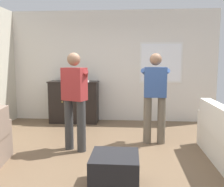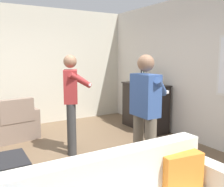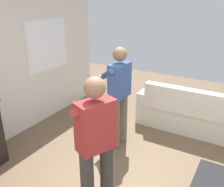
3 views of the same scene
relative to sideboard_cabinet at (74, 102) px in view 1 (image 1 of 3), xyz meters
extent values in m
plane|color=brown|center=(0.96, -2.30, -0.52)|extent=(10.40, 10.40, 0.00)
cube|color=silver|center=(0.96, 0.36, 0.88)|extent=(5.20, 0.12, 2.80)
cube|color=silver|center=(2.16, 0.30, 0.97)|extent=(1.06, 0.02, 1.02)
cube|color=white|center=(2.16, 0.29, 0.97)|extent=(0.98, 0.03, 0.94)
cube|color=silver|center=(2.95, -1.49, -0.20)|extent=(0.55, 0.18, 0.64)
cube|color=orange|center=(2.88, -1.82, 0.08)|extent=(0.19, 0.42, 0.36)
cube|color=black|center=(0.00, 0.00, -0.02)|extent=(1.19, 0.44, 1.01)
cube|color=black|center=(0.00, 0.00, 0.50)|extent=(1.23, 0.48, 0.03)
sphere|color=#B79338|center=(-0.24, -0.23, 0.03)|extent=(0.04, 0.04, 0.04)
sphere|color=#B79338|center=(0.24, -0.23, 0.03)|extent=(0.04, 0.04, 0.04)
cylinder|color=#1E4C23|center=(-0.06, 0.00, 0.62)|extent=(0.07, 0.07, 0.21)
cylinder|color=#1E4C23|center=(-0.06, 0.00, 0.76)|extent=(0.03, 0.03, 0.06)
cylinder|color=#262626|center=(-0.06, 0.00, 0.80)|extent=(0.03, 0.03, 0.02)
cylinder|color=gray|center=(0.08, -0.04, 0.63)|extent=(0.08, 0.08, 0.22)
cylinder|color=gray|center=(0.08, -0.04, 0.78)|extent=(0.03, 0.03, 0.08)
cylinder|color=#262626|center=(0.08, -0.04, 0.83)|extent=(0.03, 0.03, 0.02)
cylinder|color=black|center=(-0.17, 0.02, 0.63)|extent=(0.08, 0.08, 0.23)
cylinder|color=black|center=(-0.17, 0.02, 0.78)|extent=(0.03, 0.03, 0.06)
cylinder|color=#262626|center=(-0.17, 0.02, 0.81)|extent=(0.04, 0.04, 0.02)
cube|color=black|center=(1.24, -3.17, -0.32)|extent=(0.59, 0.59, 0.41)
cylinder|color=#383838|center=(0.35, -1.90, -0.08)|extent=(0.15, 0.15, 0.88)
cylinder|color=#383838|center=(0.59, -2.00, -0.08)|extent=(0.15, 0.15, 0.88)
cube|color=#9E2D2D|center=(0.47, -1.95, 0.63)|extent=(0.45, 0.36, 0.55)
sphere|color=#8C664C|center=(0.47, -1.95, 1.05)|extent=(0.22, 0.22, 0.22)
cylinder|color=#9E2D2D|center=(0.43, -1.76, 0.74)|extent=(0.42, 0.30, 0.29)
cylinder|color=#9E2D2D|center=(0.64, -1.85, 0.74)|extent=(0.18, 0.45, 0.29)
cube|color=white|center=(0.60, -1.66, 0.66)|extent=(0.15, 0.10, 0.04)
cylinder|color=#6B6051|center=(1.74, -1.47, -0.08)|extent=(0.15, 0.15, 0.88)
cylinder|color=#6B6051|center=(2.00, -1.47, -0.08)|extent=(0.15, 0.15, 0.88)
cube|color=#385693|center=(1.87, -1.47, 0.63)|extent=(0.40, 0.22, 0.55)
sphere|color=#8C664C|center=(1.87, -1.47, 1.05)|extent=(0.22, 0.22, 0.22)
cylinder|color=#385693|center=(1.76, -1.31, 0.74)|extent=(0.33, 0.41, 0.29)
cylinder|color=#385693|center=(1.99, -1.31, 0.74)|extent=(0.32, 0.41, 0.29)
cube|color=white|center=(1.87, -1.15, 0.66)|extent=(0.15, 0.04, 0.04)
camera|label=1|loc=(1.44, -6.08, 1.02)|focal=40.00mm
camera|label=2|loc=(4.41, -3.48, 1.14)|focal=40.00mm
camera|label=3|loc=(-1.39, -3.23, 1.88)|focal=40.00mm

